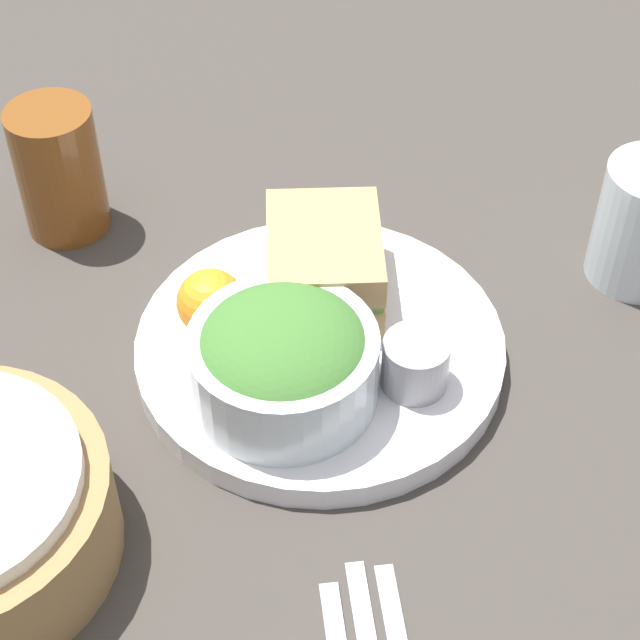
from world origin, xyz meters
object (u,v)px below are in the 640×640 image
object	(u,v)px
sandwich	(324,263)
salad_bowl	(283,359)
plate	(320,349)
drink_glass	(59,170)
dressing_cup	(415,363)

from	to	relation	value
sandwich	salad_bowl	xyz separation A→B (m)	(-0.08, 0.07, 0.01)
plate	drink_glass	world-z (taller)	drink_glass
dressing_cup	drink_glass	distance (m)	0.34
dressing_cup	salad_bowl	bearing A→B (deg)	72.48
drink_glass	salad_bowl	bearing A→B (deg)	-161.75
plate	sandwich	world-z (taller)	sandwich
plate	drink_glass	size ratio (longest dim) A/B	2.41
drink_glass	sandwich	bearing A→B (deg)	-139.72
salad_bowl	dressing_cup	distance (m)	0.09
dressing_cup	drink_glass	world-z (taller)	drink_glass
sandwich	salad_bowl	bearing A→B (deg)	141.04
sandwich	dressing_cup	bearing A→B (deg)	-169.65
salad_bowl	drink_glass	size ratio (longest dim) A/B	1.16
salad_bowl	dressing_cup	size ratio (longest dim) A/B	2.76
sandwich	dressing_cup	world-z (taller)	sandwich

